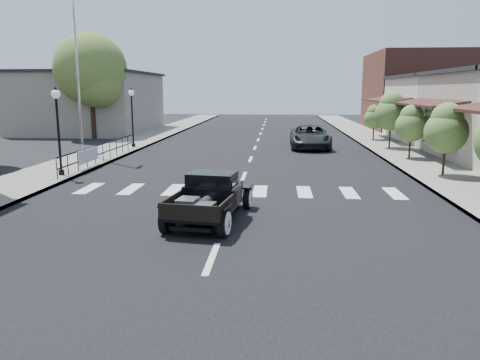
{
  "coord_description": "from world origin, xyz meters",
  "views": [
    {
      "loc": [
        1.38,
        -12.63,
        3.64
      ],
      "look_at": [
        0.3,
        1.03,
        1.0
      ],
      "focal_mm": 35.0,
      "sensor_mm": 36.0,
      "label": 1
    }
  ],
  "objects": [
    {
      "name": "small_tree_b",
      "position": [
        8.3,
        7.14,
        1.6
      ],
      "size": [
        1.74,
        1.74,
        2.89
      ],
      "primitive_type": null,
      "color": "#507033",
      "rests_on": "sidewalk_right"
    },
    {
      "name": "railing",
      "position": [
        -7.3,
        10.0,
        0.65
      ],
      "size": [
        0.08,
        10.0,
        1.0
      ],
      "primitive_type": null,
      "color": "black",
      "rests_on": "sidewalk_left"
    },
    {
      "name": "ground",
      "position": [
        0.0,
        0.0,
        0.0
      ],
      "size": [
        120.0,
        120.0,
        0.0
      ],
      "primitive_type": "plane",
      "color": "black",
      "rests_on": "ground"
    },
    {
      "name": "storefront_far",
      "position": [
        15.0,
        22.0,
        2.25
      ],
      "size": [
        10.0,
        9.0,
        4.5
      ],
      "primitive_type": "cube",
      "color": "beige",
      "rests_on": "ground"
    },
    {
      "name": "big_tree_far",
      "position": [
        -12.5,
        22.0,
        3.92
      ],
      "size": [
        5.34,
        5.34,
        7.84
      ],
      "primitive_type": null,
      "color": "#52682C",
      "rests_on": "ground"
    },
    {
      "name": "small_tree_e",
      "position": [
        8.3,
        21.62,
        1.35
      ],
      "size": [
        1.44,
        1.44,
        2.39
      ],
      "primitive_type": null,
      "color": "#507033",
      "rests_on": "sidewalk_right"
    },
    {
      "name": "road",
      "position": [
        0.0,
        15.0,
        0.01
      ],
      "size": [
        14.0,
        80.0,
        0.02
      ],
      "primitive_type": "cube",
      "color": "black",
      "rests_on": "ground"
    },
    {
      "name": "road_markings",
      "position": [
        0.0,
        10.0,
        0.0
      ],
      "size": [
        12.0,
        60.0,
        0.06
      ],
      "primitive_type": null,
      "color": "silver",
      "rests_on": "ground"
    },
    {
      "name": "hotrod_pickup",
      "position": [
        -0.45,
        0.04,
        0.7
      ],
      "size": [
        2.45,
        4.25,
        1.39
      ],
      "primitive_type": null,
      "rotation": [
        0.0,
        0.0,
        -0.15
      ],
      "color": "black",
      "rests_on": "ground"
    },
    {
      "name": "flagpole",
      "position": [
        -9.2,
        12.0,
        6.04
      ],
      "size": [
        0.12,
        0.12,
        11.78
      ],
      "primitive_type": "cylinder",
      "color": "silver",
      "rests_on": "sidewalk_left"
    },
    {
      "name": "far_building_right",
      "position": [
        15.5,
        32.0,
        3.5
      ],
      "size": [
        11.0,
        10.0,
        7.0
      ],
      "primitive_type": "cube",
      "color": "brown",
      "rests_on": "ground"
    },
    {
      "name": "second_car",
      "position": [
        3.47,
        17.18,
        0.73
      ],
      "size": [
        2.45,
        5.24,
        1.45
      ],
      "primitive_type": "imported",
      "rotation": [
        0.0,
        0.0,
        -0.01
      ],
      "color": "black",
      "rests_on": "ground"
    },
    {
      "name": "small_tree_c",
      "position": [
        8.3,
        12.23,
        1.48
      ],
      "size": [
        1.6,
        1.6,
        2.66
      ],
      "primitive_type": null,
      "color": "#507033",
      "rests_on": "sidewalk_right"
    },
    {
      "name": "lamp_post_b",
      "position": [
        -7.6,
        6.0,
        1.97
      ],
      "size": [
        0.36,
        0.36,
        3.63
      ],
      "primitive_type": null,
      "color": "black",
      "rests_on": "sidewalk_left"
    },
    {
      "name": "lamp_post_c",
      "position": [
        -7.6,
        16.0,
        1.97
      ],
      "size": [
        0.36,
        0.36,
        3.63
      ],
      "primitive_type": null,
      "color": "black",
      "rests_on": "sidewalk_left"
    },
    {
      "name": "small_tree_d",
      "position": [
        8.3,
        16.69,
        1.79
      ],
      "size": [
        1.97,
        1.97,
        3.28
      ],
      "primitive_type": null,
      "color": "#507033",
      "rests_on": "sidewalk_right"
    },
    {
      "name": "low_building_left",
      "position": [
        -15.0,
        28.0,
        2.5
      ],
      "size": [
        10.0,
        12.0,
        5.0
      ],
      "primitive_type": "cube",
      "color": "gray",
      "rests_on": "ground"
    },
    {
      "name": "sidewalk_left",
      "position": [
        -8.5,
        15.0,
        0.07
      ],
      "size": [
        3.0,
        80.0,
        0.15
      ],
      "primitive_type": "cube",
      "color": "gray",
      "rests_on": "ground"
    },
    {
      "name": "sidewalk_right",
      "position": [
        8.5,
        15.0,
        0.07
      ],
      "size": [
        3.0,
        80.0,
        0.15
      ],
      "primitive_type": "cube",
      "color": "gray",
      "rests_on": "ground"
    },
    {
      "name": "banner",
      "position": [
        -7.22,
        8.0,
        0.45
      ],
      "size": [
        0.04,
        2.2,
        0.6
      ],
      "primitive_type": null,
      "color": "silver",
      "rests_on": "sidewalk_left"
    }
  ]
}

